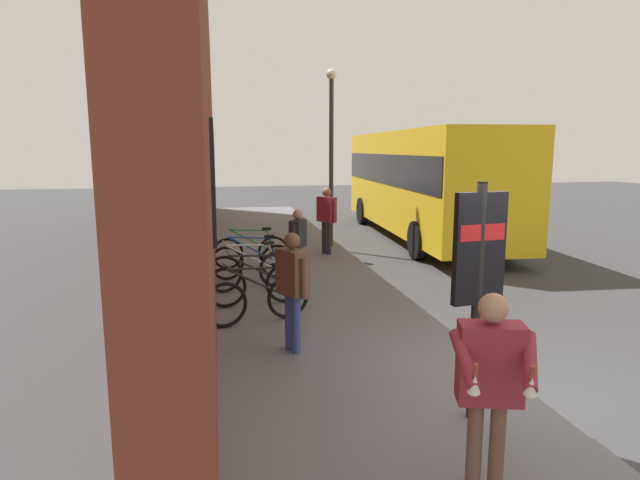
# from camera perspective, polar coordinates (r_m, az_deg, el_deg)

# --- Properties ---
(ground) EXTENTS (60.00, 60.00, 0.00)m
(ground) POSITION_cam_1_polar(r_m,az_deg,el_deg) (12.29, 10.51, -3.76)
(ground) COLOR #38383A
(sidewalk_pavement) EXTENTS (24.00, 3.50, 0.12)m
(sidewalk_pavement) POSITION_cam_1_polar(r_m,az_deg,el_deg) (13.50, -3.59, -2.14)
(sidewalk_pavement) COLOR slate
(sidewalk_pavement) RESTS_ON ground
(station_facade) EXTENTS (22.00, 0.65, 7.19)m
(station_facade) POSITION_cam_1_polar(r_m,az_deg,el_deg) (14.12, -12.76, 12.57)
(station_facade) COLOR brown
(station_facade) RESTS_ON ground
(bicycle_beside_lamp) EXTENTS (0.63, 1.72, 0.97)m
(bicycle_beside_lamp) POSITION_cam_1_polar(r_m,az_deg,el_deg) (8.46, -6.64, -6.26)
(bicycle_beside_lamp) COLOR black
(bicycle_beside_lamp) RESTS_ON sidewalk_pavement
(bicycle_mid_rack) EXTENTS (0.48, 1.76, 0.97)m
(bicycle_mid_rack) POSITION_cam_1_polar(r_m,az_deg,el_deg) (9.42, -6.78, -4.61)
(bicycle_mid_rack) COLOR black
(bicycle_mid_rack) RESTS_ON sidewalk_pavement
(bicycle_far_end) EXTENTS (0.57, 1.74, 0.97)m
(bicycle_far_end) POSITION_cam_1_polar(r_m,az_deg,el_deg) (10.44, -7.36, -3.20)
(bicycle_far_end) COLOR black
(bicycle_far_end) RESTS_ON sidewalk_pavement
(bicycle_end_of_row) EXTENTS (0.48, 1.77, 0.97)m
(bicycle_end_of_row) POSITION_cam_1_polar(r_m,az_deg,el_deg) (11.29, -7.23, -2.22)
(bicycle_end_of_row) COLOR black
(bicycle_end_of_row) RESTS_ON sidewalk_pavement
(bicycle_by_door) EXTENTS (0.48, 1.77, 0.97)m
(bicycle_by_door) POSITION_cam_1_polar(r_m,az_deg,el_deg) (12.34, -7.35, -1.20)
(bicycle_by_door) COLOR black
(bicycle_by_door) RESTS_ON sidewalk_pavement
(transit_info_sign) EXTENTS (0.16, 0.56, 2.40)m
(transit_info_sign) POSITION_cam_1_polar(r_m,az_deg,el_deg) (5.43, 16.56, -2.47)
(transit_info_sign) COLOR black
(transit_info_sign) RESTS_ON sidewalk_pavement
(city_bus) EXTENTS (10.63, 3.13, 3.35)m
(city_bus) POSITION_cam_1_polar(r_m,az_deg,el_deg) (17.37, 10.84, 6.53)
(city_bus) COLOR yellow
(city_bus) RESTS_ON ground
(pedestrian_crossing_street) EXTENTS (0.56, 0.48, 1.73)m
(pedestrian_crossing_street) POSITION_cam_1_polar(r_m,az_deg,el_deg) (13.78, 0.70, 2.82)
(pedestrian_crossing_street) COLOR #26262D
(pedestrian_crossing_street) RESTS_ON sidewalk_pavement
(pedestrian_by_facade) EXTENTS (0.51, 0.41, 1.52)m
(pedestrian_by_facade) POSITION_cam_1_polar(r_m,az_deg,el_deg) (10.73, -2.37, 0.15)
(pedestrian_by_facade) COLOR #4C724C
(pedestrian_by_facade) RESTS_ON sidewalk_pavement
(pedestrian_near_bus) EXTENTS (0.56, 0.42, 1.63)m
(pedestrian_near_bus) POSITION_cam_1_polar(r_m,az_deg,el_deg) (7.11, -2.96, -4.26)
(pedestrian_near_bus) COLOR #334C8C
(pedestrian_near_bus) RESTS_ON sidewalk_pavement
(tourist_with_hotdogs) EXTENTS (0.66, 0.66, 1.66)m
(tourist_with_hotdogs) POSITION_cam_1_polar(r_m,az_deg,el_deg) (4.31, 17.70, -13.70)
(tourist_with_hotdogs) COLOR brown
(tourist_with_hotdogs) RESTS_ON sidewalk_pavement
(street_lamp) EXTENTS (0.28, 0.28, 4.82)m
(street_lamp) POSITION_cam_1_polar(r_m,az_deg,el_deg) (14.86, 1.21, 10.37)
(street_lamp) COLOR #333338
(street_lamp) RESTS_ON sidewalk_pavement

